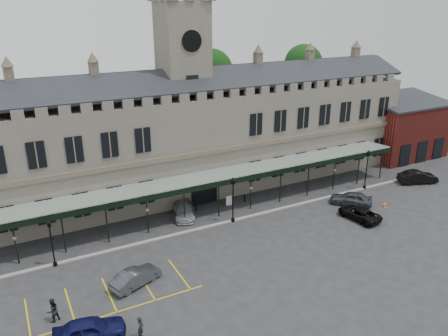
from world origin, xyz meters
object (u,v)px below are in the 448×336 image
lamp_post_mid (233,196)px  car_left_a (90,330)px  clock_tower (184,83)px  traffic_cone (384,205)px  lamp_post_right (367,166)px  sign_board (229,201)px  lamp_post_left (51,239)px  station_building (186,139)px  car_taxi (184,210)px  car_right_a (351,198)px  car_van (359,213)px  car_right_b (418,177)px  person_a (141,328)px  person_b (53,310)px  car_left_b (136,277)px

lamp_post_mid → car_left_a: size_ratio=1.05×
clock_tower → traffic_cone: clock_tower is taller
lamp_post_right → sign_board: bearing=168.0°
lamp_post_left → sign_board: size_ratio=3.94×
station_building → lamp_post_right: bearing=-28.1°
lamp_post_left → car_taxi: (13.87, 3.70, -1.99)m
car_taxi → traffic_cone: bearing=-3.3°
car_left_a → car_right_a: car_left_a is taller
traffic_cone → station_building: bearing=138.9°
car_van → car_right_b: (14.02, 4.12, 0.16)m
station_building → lamp_post_mid: size_ratio=11.76×
sign_board → car_right_b: bearing=-4.2°
car_taxi → lamp_post_left: bearing=-146.2°
station_building → car_van: bearing=-51.4°
car_van → person_a: person_a is taller
car_van → person_b: 31.35m
sign_board → car_taxi: (-5.62, -0.13, 0.16)m
car_left_a → car_left_b: 6.58m
car_left_a → car_left_b: car_left_a is taller
station_building → lamp_post_mid: bearing=-86.1°
car_left_b → lamp_post_mid: bearing=-84.9°
car_van → person_b: (-31.30, -1.84, 0.27)m
sign_board → car_left_a: car_left_a is taller
car_right_a → car_taxi: bearing=-63.5°
clock_tower → car_taxi: (-3.33, -6.99, -12.39)m
traffic_cone → person_a: person_a is taller
station_building → car_left_a: size_ratio=12.36×
lamp_post_right → car_left_b: size_ratio=1.17×
lamp_post_mid → car_taxi: size_ratio=1.03×
clock_tower → car_right_b: bearing=-24.4°
car_taxi → car_right_b: bearing=9.0°
car_left_a → car_left_b: (4.64, 4.66, -0.10)m
sign_board → car_left_a: 23.63m
station_building → car_right_b: 30.18m
lamp_post_mid → car_left_b: (-12.43, -6.10, -2.30)m
lamp_post_mid → car_left_a: (-17.07, -10.76, -2.20)m
traffic_cone → sign_board: bearing=150.6°
lamp_post_right → lamp_post_mid: bearing=-179.8°
lamp_post_mid → car_right_a: (14.06, -2.62, -2.23)m
clock_tower → car_taxi: clock_tower is taller
car_right_a → person_b: 33.46m
lamp_post_mid → clock_tower: bearing=93.9°
clock_tower → lamp_post_right: clock_tower is taller
car_right_a → lamp_post_right: bearing=165.0°
station_building → car_van: (13.00, -16.31, -5.81)m
clock_tower → car_right_b: 32.13m
lamp_post_mid → person_a: bearing=-138.8°
lamp_post_left → car_van: lamp_post_left is taller
car_left_b → person_a: (-1.50, -6.10, 0.12)m
lamp_post_mid → lamp_post_right: lamp_post_right is taller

